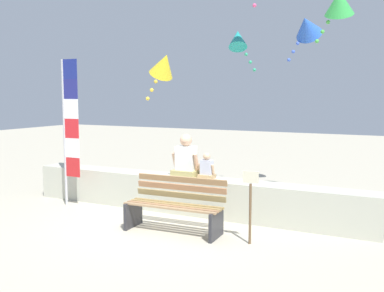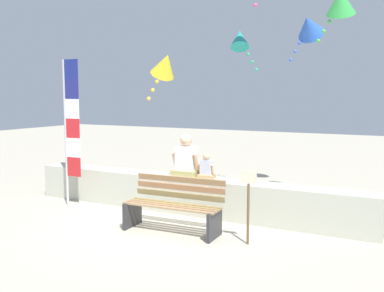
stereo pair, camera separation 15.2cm
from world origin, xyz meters
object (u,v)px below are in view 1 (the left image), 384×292
at_px(person_child, 207,168).
at_px(kite_teal, 238,39).
at_px(kite_green, 339,3).
at_px(kite_blue, 307,27).
at_px(park_bench, 175,206).
at_px(kite_yellow, 164,65).
at_px(flag_banner, 69,124).
at_px(sign_post, 250,201).
at_px(person_adult, 186,160).

relative_size(person_child, kite_teal, 0.46).
relative_size(kite_green, kite_blue, 0.97).
relative_size(park_bench, kite_blue, 1.47).
bearing_deg(kite_blue, kite_teal, -172.27).
relative_size(kite_yellow, kite_blue, 0.98).
xyz_separation_m(kite_green, kite_blue, (-0.82, 0.95, -0.27)).
height_order(flag_banner, sign_post, flag_banner).
bearing_deg(flag_banner, park_bench, -10.78).
bearing_deg(kite_teal, park_bench, -85.00).
height_order(person_child, kite_yellow, kite_yellow).
distance_m(kite_green, kite_teal, 2.53).
bearing_deg(flag_banner, kite_blue, 40.81).
relative_size(kite_green, kite_teal, 1.03).
xyz_separation_m(park_bench, sign_post, (1.32, -0.05, 0.25)).
bearing_deg(person_child, kite_green, 41.49).
bearing_deg(park_bench, kite_yellow, 124.16).
bearing_deg(sign_post, kite_green, 76.37).
height_order(park_bench, kite_green, kite_green).
bearing_deg(park_bench, kite_teal, 95.00).
bearing_deg(person_adult, kite_teal, 88.18).
height_order(flag_banner, kite_yellow, kite_yellow).
distance_m(person_adult, kite_teal, 3.58).
bearing_deg(kite_green, person_adult, -143.99).
relative_size(person_child, kite_green, 0.44).
relative_size(flag_banner, kite_blue, 2.60).
xyz_separation_m(flag_banner, kite_yellow, (1.28, 1.58, 1.22)).
height_order(person_child, flag_banner, flag_banner).
bearing_deg(kite_teal, kite_blue, 7.73).
height_order(kite_teal, kite_blue, kite_blue).
xyz_separation_m(person_adult, kite_blue, (1.63, 2.73, 2.76)).
height_order(person_adult, kite_teal, kite_teal).
distance_m(park_bench, person_adult, 1.37).
bearing_deg(flag_banner, person_child, 13.54).
xyz_separation_m(person_child, flag_banner, (-2.73, -0.66, 0.79)).
xyz_separation_m(flag_banner, kite_blue, (3.92, 3.39, 2.10)).
distance_m(person_adult, kite_yellow, 2.33).
xyz_separation_m(person_adult, flag_banner, (-2.29, -0.66, 0.66)).
distance_m(person_child, kite_teal, 3.69).
height_order(person_adult, sign_post, person_adult).
height_order(person_adult, flag_banner, flag_banner).
height_order(person_child, sign_post, person_child).
relative_size(person_adult, kite_teal, 0.77).
height_order(kite_green, sign_post, kite_green).
height_order(kite_yellow, kite_blue, kite_blue).
distance_m(person_child, sign_post, 1.78).
bearing_deg(kite_yellow, person_adult, -42.15).
bearing_deg(kite_blue, person_child, -113.58).
xyz_separation_m(park_bench, flag_banner, (-2.70, 0.51, 1.25)).
distance_m(kite_yellow, sign_post, 4.12).
xyz_separation_m(person_adult, kite_yellow, (-1.02, 0.92, 1.88)).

